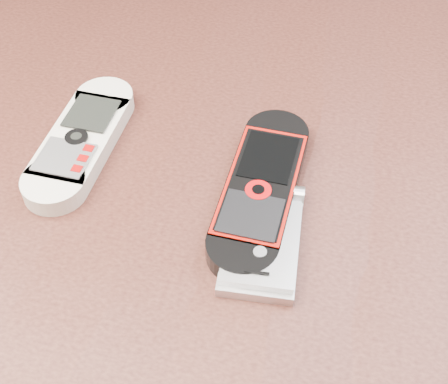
{
  "coord_description": "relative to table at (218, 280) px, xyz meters",
  "views": [
    {
      "loc": [
        0.07,
        -0.3,
        1.1
      ],
      "look_at": [
        0.01,
        0.0,
        0.76
      ],
      "focal_mm": 50.0,
      "sensor_mm": 36.0,
      "label": 1
    }
  ],
  "objects": [
    {
      "name": "table",
      "position": [
        0.0,
        0.0,
        0.0
      ],
      "size": [
        1.2,
        0.8,
        0.75
      ],
      "color": "black",
      "rests_on": "ground"
    },
    {
      "name": "motorola_razr",
      "position": [
        0.04,
        -0.04,
        0.11
      ],
      "size": [
        0.06,
        0.1,
        0.02
      ],
      "primitive_type": "cube",
      "rotation": [
        0.0,
        0.0,
        0.06
      ],
      "color": "silver",
      "rests_on": "table"
    },
    {
      "name": "nokia_white",
      "position": [
        -0.12,
        0.03,
        0.11
      ],
      "size": [
        0.05,
        0.15,
        0.02
      ],
      "primitive_type": "cube",
      "rotation": [
        0.0,
        0.0,
        -0.05
      ],
      "color": "silver",
      "rests_on": "table"
    },
    {
      "name": "nokia_black_red",
      "position": [
        0.03,
        0.01,
        0.11
      ],
      "size": [
        0.06,
        0.17,
        0.02
      ],
      "primitive_type": "cube",
      "rotation": [
        0.0,
        0.0,
        -0.05
      ],
      "color": "black",
      "rests_on": "table"
    }
  ]
}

